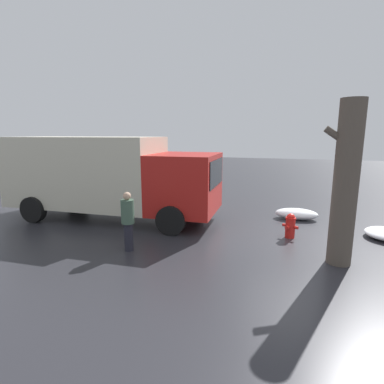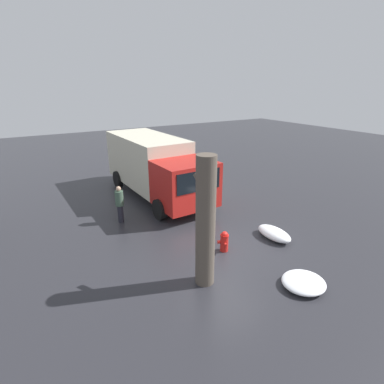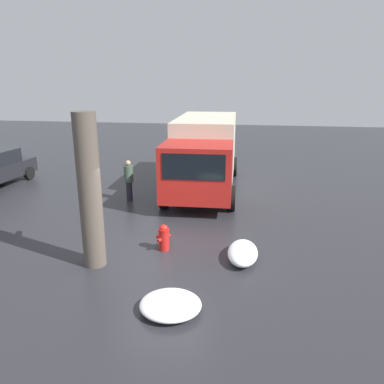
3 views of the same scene
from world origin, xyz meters
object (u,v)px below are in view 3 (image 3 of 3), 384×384
(fire_hydrant, at_px, (164,237))
(tree_trunk, at_px, (90,192))
(pedestrian, at_px, (129,179))
(delivery_truck, at_px, (205,151))

(fire_hydrant, height_order, tree_trunk, tree_trunk)
(pedestrian, bearing_deg, tree_trunk, 164.02)
(tree_trunk, relative_size, delivery_truck, 0.50)
(delivery_truck, relative_size, pedestrian, 4.88)
(fire_hydrant, relative_size, pedestrian, 0.47)
(fire_hydrant, relative_size, tree_trunk, 0.19)
(fire_hydrant, relative_size, delivery_truck, 0.10)
(fire_hydrant, xyz_separation_m, delivery_truck, (6.30, -0.31, 1.22))
(delivery_truck, xyz_separation_m, pedestrian, (-2.24, 2.61, -0.74))
(tree_trunk, xyz_separation_m, pedestrian, (5.14, 0.79, -1.05))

